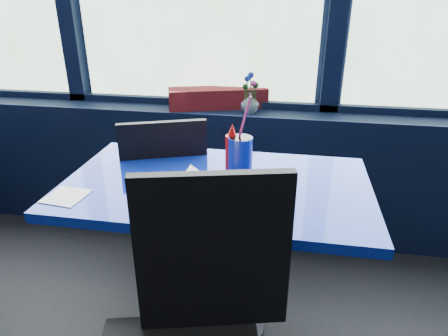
% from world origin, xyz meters
% --- Properties ---
extents(window_sill, '(5.00, 0.26, 0.80)m').
position_xyz_m(window_sill, '(0.00, 2.87, 0.40)').
color(window_sill, black).
rests_on(window_sill, ground).
extents(near_table, '(1.20, 0.70, 0.75)m').
position_xyz_m(near_table, '(0.30, 2.00, 0.57)').
color(near_table, black).
rests_on(near_table, ground).
extents(chair_near_front, '(0.56, 0.56, 1.02)m').
position_xyz_m(chair_near_front, '(0.35, 1.39, 0.58)').
color(chair_near_front, black).
rests_on(chair_near_front, ground).
extents(chair_near_back, '(0.53, 0.53, 0.92)m').
position_xyz_m(chair_near_back, '(0.06, 2.33, 0.53)').
color(chair_near_back, black).
rests_on(chair_near_back, ground).
extents(planter_box, '(0.60, 0.31, 0.12)m').
position_xyz_m(planter_box, '(0.13, 2.90, 0.86)').
color(planter_box, maroon).
rests_on(planter_box, window_sill).
extents(flower_vase, '(0.12, 0.13, 0.23)m').
position_xyz_m(flower_vase, '(0.33, 2.83, 0.87)').
color(flower_vase, silver).
rests_on(flower_vase, window_sill).
extents(food_basket, '(0.34, 0.34, 0.10)m').
position_xyz_m(food_basket, '(0.25, 1.83, 0.79)').
color(food_basket, '#A80C0B').
rests_on(food_basket, near_table).
extents(ketchup_bottle, '(0.06, 0.06, 0.21)m').
position_xyz_m(ketchup_bottle, '(0.34, 2.11, 0.84)').
color(ketchup_bottle, '#A80C0B').
rests_on(ketchup_bottle, near_table).
extents(soda_cup, '(0.10, 0.10, 0.33)m').
position_xyz_m(soda_cup, '(0.38, 2.10, 0.83)').
color(soda_cup, '#0D1E92').
rests_on(soda_cup, near_table).
extents(napkin, '(0.15, 0.15, 0.00)m').
position_xyz_m(napkin, '(-0.22, 1.78, 0.75)').
color(napkin, white).
rests_on(napkin, near_table).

